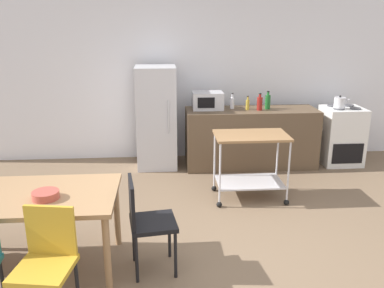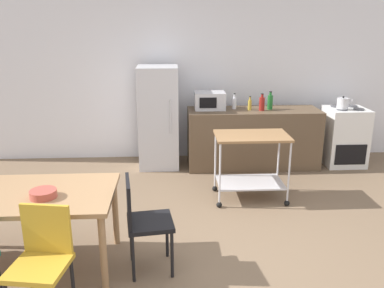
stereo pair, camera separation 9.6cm
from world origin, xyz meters
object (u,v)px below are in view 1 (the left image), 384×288
(dining_table, at_px, (31,203))
(bottle_sparkling_water, at_px, (232,103))
(microwave, at_px, (208,101))
(bottle_sesame_oil, at_px, (248,104))
(stove_oven, at_px, (341,135))
(refrigerator, at_px, (156,118))
(chair_mustard, at_px, (47,259))
(bottle_wine, at_px, (260,103))
(kitchen_cart, at_px, (250,156))
(chair_black, at_px, (146,219))
(kettle, at_px, (340,103))
(fruit_bowl, at_px, (46,195))
(bottle_soda, at_px, (268,102))

(dining_table, distance_m, bottle_sparkling_water, 3.52)
(microwave, bearing_deg, bottle_sesame_oil, -10.09)
(stove_oven, relative_size, refrigerator, 0.59)
(stove_oven, relative_size, microwave, 2.00)
(chair_mustard, bearing_deg, refrigerator, 86.33)
(refrigerator, distance_m, bottle_sesame_oil, 1.40)
(bottle_wine, bearing_deg, dining_table, -135.81)
(kitchen_cart, relative_size, microwave, 1.98)
(chair_mustard, relative_size, stove_oven, 0.97)
(chair_black, distance_m, chair_mustard, 0.92)
(refrigerator, relative_size, bottle_sparkling_water, 6.49)
(dining_table, xyz_separation_m, refrigerator, (1.08, 2.72, 0.10))
(chair_black, relative_size, kitchen_cart, 0.98)
(bottle_sesame_oil, relative_size, bottle_wine, 0.82)
(microwave, distance_m, bottle_sesame_oil, 0.61)
(chair_black, relative_size, bottle_sparkling_water, 3.73)
(stove_oven, relative_size, kettle, 3.84)
(chair_black, height_order, bottle_wine, bottle_wine)
(kitchen_cart, height_order, bottle_wine, bottle_wine)
(chair_black, xyz_separation_m, stove_oven, (2.98, 2.72, -0.07))
(dining_table, relative_size, chair_black, 1.69)
(chair_mustard, distance_m, bottle_wine, 4.01)
(fruit_bowl, bearing_deg, bottle_sparkling_water, 53.51)
(chair_black, distance_m, kitchen_cart, 1.95)
(bottle_soda, height_order, kettle, bottle_soda)
(dining_table, height_order, bottle_sparkling_water, bottle_sparkling_water)
(chair_black, distance_m, refrigerator, 2.82)
(bottle_wine, bearing_deg, bottle_sesame_oil, 167.25)
(dining_table, distance_m, fruit_bowl, 0.23)
(refrigerator, height_order, kitchen_cart, refrigerator)
(stove_oven, bearing_deg, bottle_wine, -176.56)
(chair_mustard, height_order, microwave, microwave)
(chair_black, height_order, bottle_sesame_oil, bottle_sesame_oil)
(dining_table, distance_m, bottle_wine, 3.68)
(bottle_sesame_oil, bearing_deg, bottle_sparkling_water, 155.65)
(bottle_soda, relative_size, fruit_bowl, 1.21)
(chair_mustard, relative_size, bottle_soda, 3.25)
(stove_oven, xyz_separation_m, bottle_soda, (-1.21, -0.00, 0.56))
(chair_black, xyz_separation_m, fruit_bowl, (-0.83, -0.02, 0.27))
(refrigerator, xyz_separation_m, microwave, (0.78, -0.02, 0.25))
(dining_table, bearing_deg, fruit_bowl, -32.41)
(bottle_sparkling_water, relative_size, bottle_sesame_oil, 1.13)
(bottle_sesame_oil, bearing_deg, refrigerator, 174.90)
(bottle_sparkling_water, relative_size, bottle_soda, 0.87)
(fruit_bowl, bearing_deg, dining_table, 147.59)
(chair_black, relative_size, chair_mustard, 1.00)
(stove_oven, bearing_deg, microwave, 178.26)
(chair_mustard, distance_m, kettle, 4.82)
(fruit_bowl, bearing_deg, chair_mustard, -77.40)
(chair_black, distance_m, fruit_bowl, 0.87)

